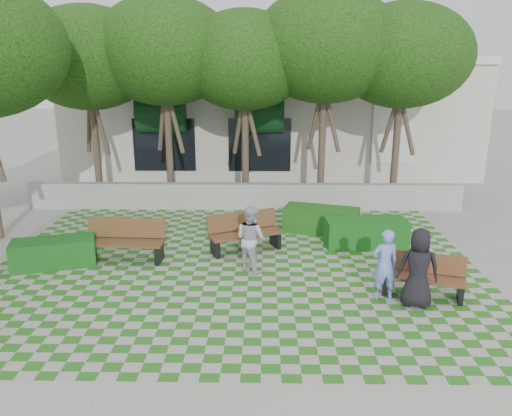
{
  "coord_description": "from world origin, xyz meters",
  "views": [
    {
      "loc": [
        0.71,
        -10.55,
        4.93
      ],
      "look_at": [
        0.5,
        1.5,
        1.4
      ],
      "focal_mm": 35.0,
      "sensor_mm": 36.0,
      "label": 1
    }
  ],
  "objects_px": {
    "bench_west": "(125,241)",
    "hedge_west": "(54,253)",
    "person_white": "(251,238)",
    "person_dark": "(418,268)",
    "hedge_east": "(366,233)",
    "bench_east": "(423,276)",
    "bench_mid": "(245,233)",
    "person_blue": "(385,265)",
    "hedge_midright": "(321,220)"
  },
  "relations": [
    {
      "from": "bench_west",
      "to": "hedge_west",
      "type": "xyz_separation_m",
      "value": [
        -1.68,
        -0.42,
        -0.17
      ]
    },
    {
      "from": "person_white",
      "to": "bench_west",
      "type": "bearing_deg",
      "value": 29.78
    },
    {
      "from": "bench_west",
      "to": "person_dark",
      "type": "xyz_separation_m",
      "value": [
        6.76,
        -2.41,
        0.33
      ]
    },
    {
      "from": "hedge_east",
      "to": "bench_east",
      "type": "bearing_deg",
      "value": -77.81
    },
    {
      "from": "bench_mid",
      "to": "person_dark",
      "type": "relative_size",
      "value": 1.22
    },
    {
      "from": "person_blue",
      "to": "hedge_east",
      "type": "bearing_deg",
      "value": -101.57
    },
    {
      "from": "bench_west",
      "to": "person_dark",
      "type": "distance_m",
      "value": 7.19
    },
    {
      "from": "bench_mid",
      "to": "person_dark",
      "type": "xyz_separation_m",
      "value": [
        3.71,
        -3.16,
        0.35
      ]
    },
    {
      "from": "hedge_midright",
      "to": "person_dark",
      "type": "height_order",
      "value": "person_dark"
    },
    {
      "from": "person_blue",
      "to": "person_white",
      "type": "height_order",
      "value": "person_white"
    },
    {
      "from": "person_white",
      "to": "bench_east",
      "type": "bearing_deg",
      "value": -159.06
    },
    {
      "from": "hedge_midright",
      "to": "person_blue",
      "type": "distance_m",
      "value": 4.49
    },
    {
      "from": "bench_mid",
      "to": "hedge_west",
      "type": "height_order",
      "value": "bench_mid"
    },
    {
      "from": "hedge_east",
      "to": "person_white",
      "type": "relative_size",
      "value": 1.35
    },
    {
      "from": "person_dark",
      "to": "person_white",
      "type": "bearing_deg",
      "value": -15.43
    },
    {
      "from": "hedge_midright",
      "to": "bench_mid",
      "type": "bearing_deg",
      "value": -145.32
    },
    {
      "from": "hedge_east",
      "to": "person_blue",
      "type": "distance_m",
      "value": 3.25
    },
    {
      "from": "hedge_midright",
      "to": "hedge_east",
      "type": "bearing_deg",
      "value": -46.79
    },
    {
      "from": "hedge_west",
      "to": "person_dark",
      "type": "distance_m",
      "value": 8.69
    },
    {
      "from": "hedge_east",
      "to": "hedge_midright",
      "type": "bearing_deg",
      "value": 133.21
    },
    {
      "from": "hedge_west",
      "to": "person_white",
      "type": "bearing_deg",
      "value": -2.07
    },
    {
      "from": "bench_east",
      "to": "hedge_east",
      "type": "distance_m",
      "value": 3.12
    },
    {
      "from": "bench_east",
      "to": "bench_west",
      "type": "relative_size",
      "value": 0.9
    },
    {
      "from": "person_dark",
      "to": "person_white",
      "type": "xyz_separation_m",
      "value": [
        -3.51,
        1.82,
        -0.03
      ]
    },
    {
      "from": "bench_mid",
      "to": "person_white",
      "type": "height_order",
      "value": "person_white"
    },
    {
      "from": "bench_east",
      "to": "hedge_east",
      "type": "height_order",
      "value": "bench_east"
    },
    {
      "from": "person_white",
      "to": "person_blue",
      "type": "bearing_deg",
      "value": -167.1
    },
    {
      "from": "hedge_east",
      "to": "person_blue",
      "type": "height_order",
      "value": "person_blue"
    },
    {
      "from": "hedge_west",
      "to": "person_blue",
      "type": "relative_size",
      "value": 1.26
    },
    {
      "from": "person_blue",
      "to": "person_white",
      "type": "relative_size",
      "value": 0.96
    },
    {
      "from": "bench_east",
      "to": "person_dark",
      "type": "bearing_deg",
      "value": -103.98
    },
    {
      "from": "bench_east",
      "to": "bench_mid",
      "type": "bearing_deg",
      "value": 162.29
    },
    {
      "from": "hedge_midright",
      "to": "person_white",
      "type": "distance_m",
      "value": 3.56
    },
    {
      "from": "person_blue",
      "to": "hedge_midright",
      "type": "bearing_deg",
      "value": -86.2
    },
    {
      "from": "hedge_midright",
      "to": "person_white",
      "type": "xyz_separation_m",
      "value": [
        -2.04,
        -2.89,
        0.44
      ]
    },
    {
      "from": "bench_west",
      "to": "hedge_east",
      "type": "bearing_deg",
      "value": 12.79
    },
    {
      "from": "hedge_midright",
      "to": "person_dark",
      "type": "distance_m",
      "value": 4.96
    },
    {
      "from": "bench_west",
      "to": "person_dark",
      "type": "bearing_deg",
      "value": -16.8
    },
    {
      "from": "bench_east",
      "to": "person_blue",
      "type": "height_order",
      "value": "person_blue"
    },
    {
      "from": "hedge_midright",
      "to": "hedge_west",
      "type": "distance_m",
      "value": 7.48
    },
    {
      "from": "bench_west",
      "to": "hedge_west",
      "type": "bearing_deg",
      "value": -163.18
    },
    {
      "from": "bench_east",
      "to": "person_white",
      "type": "bearing_deg",
      "value": 176.82
    },
    {
      "from": "bench_east",
      "to": "person_dark",
      "type": "height_order",
      "value": "person_dark"
    },
    {
      "from": "bench_west",
      "to": "hedge_west",
      "type": "height_order",
      "value": "bench_west"
    },
    {
      "from": "hedge_east",
      "to": "hedge_west",
      "type": "xyz_separation_m",
      "value": [
        -8.07,
        -1.54,
        -0.04
      ]
    },
    {
      "from": "hedge_west",
      "to": "person_dark",
      "type": "bearing_deg",
      "value": -13.29
    },
    {
      "from": "bench_east",
      "to": "hedge_west",
      "type": "xyz_separation_m",
      "value": [
        -8.73,
        1.5,
        -0.1
      ]
    },
    {
      "from": "person_blue",
      "to": "person_white",
      "type": "bearing_deg",
      "value": -34.61
    },
    {
      "from": "hedge_east",
      "to": "hedge_west",
      "type": "height_order",
      "value": "hedge_east"
    },
    {
      "from": "hedge_east",
      "to": "person_dark",
      "type": "bearing_deg",
      "value": -83.97
    }
  ]
}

